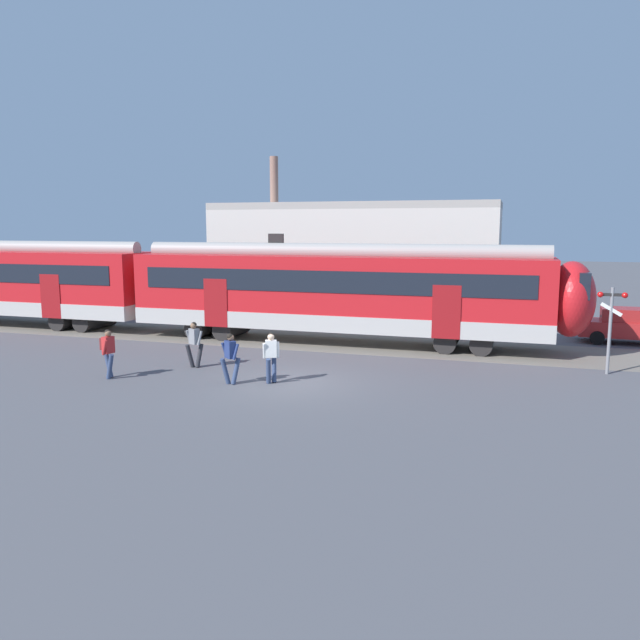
{
  "coord_description": "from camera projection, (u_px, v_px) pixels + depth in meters",
  "views": [
    {
      "loc": [
        6.89,
        -18.58,
        5.04
      ],
      "look_at": [
        0.06,
        3.26,
        1.6
      ],
      "focal_mm": 35.0,
      "sensor_mm": 36.0,
      "label": 1
    }
  ],
  "objects": [
    {
      "name": "pedestrian_grey",
      "position": [
        194.0,
        341.0,
        22.36
      ],
      "size": [
        0.66,
        0.55,
        1.67
      ],
      "color": "#28282D",
      "rests_on": "ground"
    },
    {
      "name": "pedestrian_white",
      "position": [
        271.0,
        354.0,
        20.1
      ],
      "size": [
        0.53,
        0.71,
        1.67
      ],
      "color": "navy",
      "rests_on": "ground"
    },
    {
      "name": "commuter_train",
      "position": [
        162.0,
        286.0,
        29.49
      ],
      "size": [
        38.05,
        3.07,
        4.73
      ],
      "color": "#B7B2AD",
      "rests_on": "ground"
    },
    {
      "name": "crossing_signal",
      "position": [
        611.0,
        316.0,
        21.19
      ],
      "size": [
        0.96,
        0.21,
        3.0
      ],
      "color": "gray",
      "rests_on": "ground"
    },
    {
      "name": "pedestrian_navy",
      "position": [
        230.0,
        355.0,
        19.97
      ],
      "size": [
        0.67,
        0.49,
        1.67
      ],
      "color": "navy",
      "rests_on": "ground"
    },
    {
      "name": "track_bed",
      "position": [
        119.0,
        330.0,
        30.56
      ],
      "size": [
        80.0,
        4.4,
        0.01
      ],
      "primitive_type": "cube",
      "color": "slate",
      "rests_on": "ground"
    },
    {
      "name": "pedestrian_red",
      "position": [
        108.0,
        349.0,
        20.76
      ],
      "size": [
        0.61,
        0.61,
        1.67
      ],
      "color": "navy",
      "rests_on": "ground"
    },
    {
      "name": "parked_car_red",
      "position": [
        627.0,
        326.0,
        27.01
      ],
      "size": [
        4.09,
        1.93,
        1.54
      ],
      "color": "#B22323",
      "rests_on": "ground"
    },
    {
      "name": "ground_plane",
      "position": [
        288.0,
        383.0,
        20.32
      ],
      "size": [
        160.0,
        160.0,
        0.0
      ],
      "primitive_type": "plane",
      "color": "#515156"
    },
    {
      "name": "background_building",
      "position": [
        353.0,
        258.0,
        36.71
      ],
      "size": [
        16.56,
        5.0,
        9.2
      ],
      "color": "beige",
      "rests_on": "ground"
    }
  ]
}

